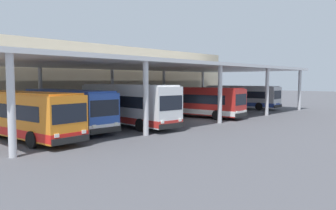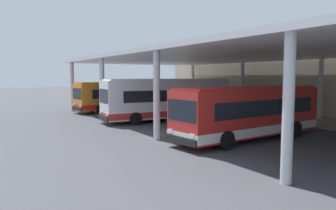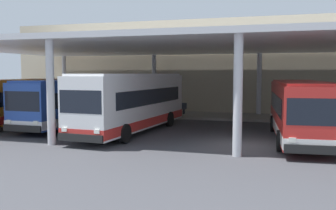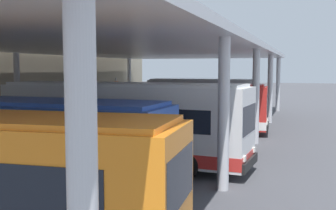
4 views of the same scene
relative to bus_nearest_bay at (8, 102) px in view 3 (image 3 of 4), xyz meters
name	(u,v)px [view 3 (image 3 of 4)]	position (x,y,z in m)	size (l,w,h in m)	color
ground_plane	(243,146)	(15.85, -2.31, -1.66)	(200.00, 200.00, 0.00)	#47474C
platform_kerb	(257,117)	(15.85, 9.44, -1.57)	(42.00, 4.50, 0.18)	gray
station_building_facade	(260,66)	(15.85, 12.69, 2.54)	(48.00, 1.60, 8.38)	#C1B293
canopy_shelter	(253,46)	(15.85, 3.19, 3.63)	(40.00, 17.00, 5.55)	silver
bus_nearest_bay	(8,102)	(0.00, 0.00, 0.00)	(3.34, 10.69, 3.17)	orange
bus_second_bay	(74,102)	(4.09, 1.58, 0.00)	(2.91, 10.59, 3.17)	#284CA8
bus_middle_bay	(133,102)	(9.00, 0.16, 0.19)	(3.30, 11.48, 3.57)	white
bus_far_bay	(300,110)	(18.62, 0.03, 0.00)	(3.28, 10.68, 3.17)	red
bench_waiting	(176,108)	(9.13, 9.50, -0.99)	(1.80, 0.45, 0.92)	#383D47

